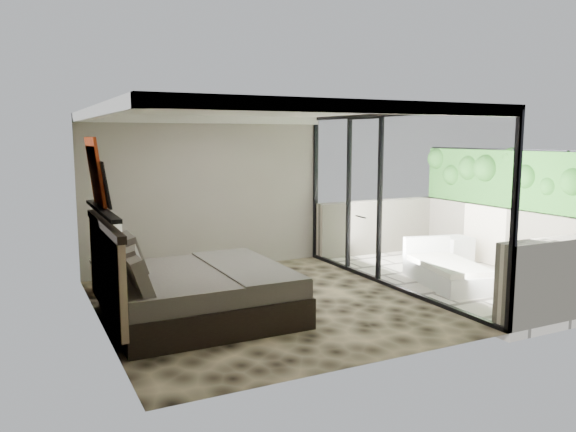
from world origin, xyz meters
name	(u,v)px	position (x,y,z in m)	size (l,w,h in m)	color
floor	(263,304)	(0.00, 0.00, 0.00)	(5.00, 5.00, 0.00)	black
ceiling	(262,110)	(0.00, 0.00, 2.79)	(4.50, 5.00, 0.02)	silver
back_wall	(207,193)	(0.00, 2.49, 1.40)	(4.50, 0.02, 2.80)	gray
left_wall	(99,219)	(-2.24, 0.00, 1.40)	(0.02, 5.00, 2.80)	gray
glass_wall	(391,201)	(2.25, 0.00, 1.40)	(0.08, 5.00, 2.80)	white
terrace_slab	(458,279)	(3.75, 0.00, -0.06)	(3.00, 5.00, 0.12)	beige
parapet_far	(515,239)	(5.10, 0.00, 0.55)	(0.30, 5.00, 1.10)	#BBB198
foliage_hedge	(519,180)	(5.10, 0.00, 1.65)	(0.36, 4.60, 1.10)	#2A6C21
picture_ledge	(102,210)	(-2.18, 0.10, 1.50)	(0.12, 2.20, 0.05)	black
bed	(192,291)	(-1.12, -0.18, 0.39)	(2.40, 2.32, 1.33)	black
nightstand	(110,277)	(-1.90, 1.58, 0.26)	(0.53, 0.53, 0.53)	black
table_lamp	(111,235)	(-1.86, 1.57, 0.92)	(0.34, 0.34, 0.62)	black
abstract_canvas	(95,171)	(-2.19, 0.46, 1.97)	(0.04, 0.90, 0.90)	#9E280D
framed_print	(104,184)	(-2.14, 0.13, 1.82)	(0.03, 0.50, 0.60)	black
ottoman	(456,250)	(4.45, 0.83, 0.25)	(0.51, 0.51, 0.51)	white
lounger	(446,271)	(3.21, -0.29, 0.21)	(1.22, 1.86, 0.67)	silver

